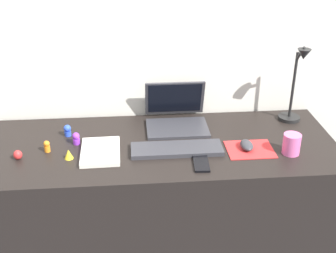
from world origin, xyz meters
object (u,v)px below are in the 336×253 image
object	(u,v)px
cell_phone	(201,164)
notebook_pad	(101,152)
desk_lamp	(296,87)
coffee_mug	(292,144)
toy_figurine_yellow	(69,154)
keyboard	(177,149)
mouse	(247,145)
toy_figurine_orange	(47,146)
toy_figurine_purple	(76,138)
laptop	(176,115)
toy_figurine_red	(18,155)
toy_figurine_blue	(67,130)

from	to	relation	value
cell_phone	notebook_pad	bearing A→B (deg)	166.26
desk_lamp	notebook_pad	xyz separation A→B (m)	(-0.95, -0.24, -0.18)
coffee_mug	toy_figurine_yellow	size ratio (longest dim) A/B	2.17
toy_figurine_yellow	notebook_pad	bearing A→B (deg)	12.69
keyboard	notebook_pad	world-z (taller)	same
mouse	toy_figurine_orange	bearing A→B (deg)	176.41
mouse	desk_lamp	xyz separation A→B (m)	(0.29, 0.26, 0.17)
toy_figurine_purple	mouse	bearing A→B (deg)	-8.65
desk_lamp	notebook_pad	bearing A→B (deg)	-165.93
notebook_pad	coffee_mug	distance (m)	0.85
notebook_pad	toy_figurine_orange	distance (m)	0.24
laptop	cell_phone	world-z (taller)	laptop
keyboard	mouse	bearing A→B (deg)	-1.87
coffee_mug	toy_figurine_red	bearing A→B (deg)	177.44
laptop	toy_figurine_red	distance (m)	0.77
keyboard	mouse	world-z (taller)	mouse
toy_figurine_orange	toy_figurine_yellow	bearing A→B (deg)	-34.02
notebook_pad	toy_figurine_yellow	distance (m)	0.14
notebook_pad	toy_figurine_red	bearing A→B (deg)	-178.61
laptop	toy_figurine_yellow	size ratio (longest dim) A/B	6.93
coffee_mug	toy_figurine_red	world-z (taller)	coffee_mug
toy_figurine_blue	toy_figurine_purple	bearing A→B (deg)	-60.09
toy_figurine_red	notebook_pad	bearing A→B (deg)	2.67
toy_figurine_orange	keyboard	bearing A→B (deg)	-4.53
keyboard	coffee_mug	world-z (taller)	coffee_mug
cell_phone	toy_figurine_red	xyz separation A→B (m)	(-0.79, 0.12, 0.02)
laptop	toy_figurine_blue	bearing A→B (deg)	-171.39
laptop	coffee_mug	xyz separation A→B (m)	(0.48, -0.33, -0.01)
keyboard	cell_phone	bearing A→B (deg)	-53.74
mouse	toy_figurine_red	world-z (taller)	toy_figurine_red
toy_figurine_purple	desk_lamp	bearing A→B (deg)	7.38
mouse	coffee_mug	size ratio (longest dim) A/B	1.02
toy_figurine_purple	cell_phone	bearing A→B (deg)	-22.97
mouse	coffee_mug	xyz separation A→B (m)	(0.19, -0.05, 0.03)
keyboard	toy_figurine_purple	xyz separation A→B (m)	(-0.46, 0.11, 0.02)
toy_figurine_purple	notebook_pad	bearing A→B (deg)	-41.00
toy_figurine_orange	toy_figurine_blue	distance (m)	0.16
desk_lamp	toy_figurine_blue	bearing A→B (deg)	-177.28
mouse	toy_figurine_blue	xyz separation A→B (m)	(-0.82, 0.20, 0.01)
keyboard	desk_lamp	size ratio (longest dim) A/B	1.01
desk_lamp	toy_figurine_orange	world-z (taller)	desk_lamp
laptop	toy_figurine_purple	size ratio (longest dim) A/B	5.25
keyboard	mouse	distance (m)	0.32
toy_figurine_blue	desk_lamp	bearing A→B (deg)	2.72
toy_figurine_yellow	cell_phone	bearing A→B (deg)	-10.12
toy_figurine_blue	toy_figurine_yellow	xyz separation A→B (m)	(0.03, -0.22, -0.01)
mouse	cell_phone	xyz separation A→B (m)	(-0.22, -0.11, -0.02)
toy_figurine_purple	toy_figurine_red	size ratio (longest dim) A/B	1.37
mouse	desk_lamp	bearing A→B (deg)	41.02
mouse	notebook_pad	distance (m)	0.66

